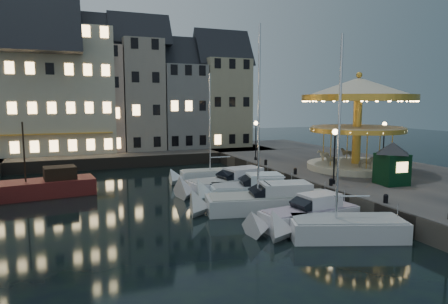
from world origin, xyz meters
name	(u,v)px	position (x,y,z in m)	size (l,w,h in m)	color
ground	(253,213)	(0.00, 0.00, 0.00)	(160.00, 160.00, 0.00)	black
quay_east	(360,175)	(14.00, 6.00, 0.65)	(16.00, 56.00, 1.30)	#474442
quay_north	(99,157)	(-8.00, 28.00, 0.65)	(44.00, 12.00, 1.30)	#474442
quaywall_e	(286,181)	(6.00, 6.00, 0.65)	(0.15, 44.00, 1.30)	#47423A
quaywall_n	(121,163)	(-6.00, 22.00, 0.65)	(48.00, 0.15, 1.30)	#47423A
streetlamp_b	(335,148)	(7.20, 1.00, 4.02)	(0.44, 0.44, 4.17)	black
streetlamp_c	(256,135)	(7.20, 14.50, 4.02)	(0.44, 0.44, 4.17)	black
streetlamp_d	(384,136)	(18.50, 8.00, 4.02)	(0.44, 0.44, 4.17)	black
bollard_a	(386,198)	(6.60, -5.00, 1.60)	(0.30, 0.30, 0.57)	black
bollard_b	(331,182)	(6.60, 0.50, 1.60)	(0.30, 0.30, 0.57)	black
bollard_c	(295,171)	(6.60, 5.50, 1.60)	(0.30, 0.30, 0.57)	black
bollard_d	(266,162)	(6.60, 11.00, 1.60)	(0.30, 0.30, 0.57)	black
townhouse_nb	(43,95)	(-14.05, 30.00, 8.28)	(6.16, 8.00, 13.80)	slate
townhouse_nc	(95,92)	(-8.00, 30.00, 8.78)	(6.82, 8.00, 14.80)	tan
townhouse_nd	(140,88)	(-2.25, 30.00, 9.28)	(5.50, 8.00, 15.80)	gray
townhouse_ne	(181,100)	(3.20, 30.00, 7.78)	(6.16, 8.00, 12.80)	slate
townhouse_nf	(221,96)	(9.25, 30.00, 8.28)	(6.82, 8.00, 13.80)	gray
hotel_corner	(43,83)	(-14.00, 30.00, 9.78)	(17.60, 9.00, 16.80)	beige
motorboat_a	(336,229)	(2.06, -6.20, 0.54)	(7.25, 4.56, 12.14)	silver
motorboat_b	(304,217)	(1.49, -3.87, 0.64)	(7.32, 2.80, 2.15)	silver
motorboat_c	(265,201)	(0.96, 0.20, 0.68)	(9.94, 4.44, 13.16)	silver
motorboat_d	(249,191)	(1.41, 3.78, 0.64)	(7.90, 4.00, 2.15)	silver
motorboat_e	(230,184)	(0.96, 6.58, 0.64)	(8.97, 3.83, 2.15)	silver
motorboat_f	(211,176)	(0.95, 11.21, 0.53)	(7.87, 2.54, 10.40)	silver
red_fishing_boat	(43,187)	(-13.49, 10.59, 0.71)	(8.45, 3.77, 6.15)	maroon
carousel	(358,106)	(13.23, 5.80, 7.14)	(10.13, 10.13, 8.86)	beige
ticket_kiosk	(392,156)	(11.10, -0.78, 3.46)	(3.10, 3.10, 3.63)	black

